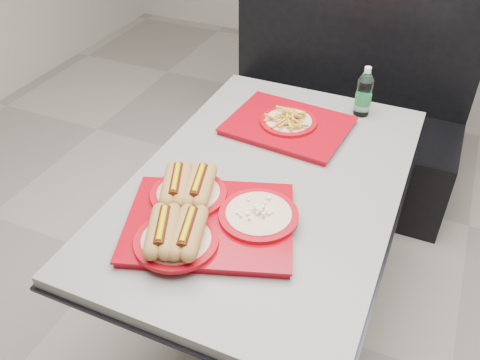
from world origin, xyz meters
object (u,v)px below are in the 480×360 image
at_px(booth_bench, 338,118).
at_px(tray_near, 203,216).
at_px(water_bottle, 364,94).
at_px(tray_far, 288,123).
at_px(diner_table, 267,213).

relative_size(booth_bench, tray_near, 2.17).
bearing_deg(water_bottle, tray_far, -136.05).
relative_size(diner_table, tray_near, 2.28).
xyz_separation_m(tray_near, tray_far, (0.05, 0.65, -0.01)).
xyz_separation_m(tray_near, water_bottle, (0.30, 0.89, 0.05)).
relative_size(tray_near, tray_far, 1.25).
distance_m(tray_near, tray_far, 0.65).
height_order(diner_table, booth_bench, booth_bench).
height_order(booth_bench, tray_near, booth_bench).
bearing_deg(tray_near, water_bottle, 71.42).
bearing_deg(diner_table, tray_near, -108.14).
height_order(booth_bench, water_bottle, booth_bench).
height_order(tray_near, water_bottle, water_bottle).
distance_m(diner_table, tray_near, 0.39).
bearing_deg(booth_bench, tray_near, -94.15).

